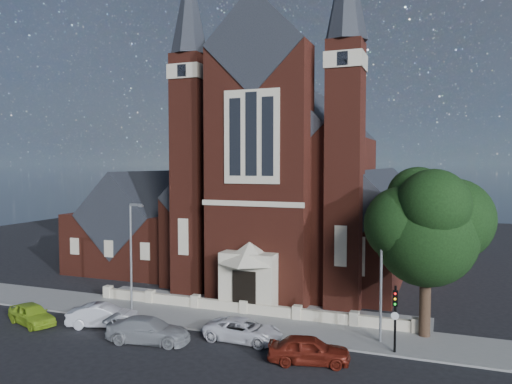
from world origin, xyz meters
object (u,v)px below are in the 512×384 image
(street_lamp_left, at_px, (132,251))
(car_silver_a, at_px, (103,316))
(street_lamp_right, at_px, (383,269))
(street_tree, at_px, (428,229))
(car_lime_van, at_px, (32,314))
(car_silver_b, at_px, (148,330))
(parish_hall, at_px, (145,230))
(car_dark_red, at_px, (309,350))
(traffic_signal, at_px, (395,310))
(church, at_px, (304,191))
(car_white_suv, at_px, (243,330))

(street_lamp_left, xyz_separation_m, car_silver_a, (0.06, -3.48, -3.83))
(street_lamp_right, bearing_deg, street_tree, 34.26)
(street_tree, height_order, car_lime_van, street_tree)
(car_lime_van, xyz_separation_m, car_silver_b, (9.35, -0.09, 0.03))
(parish_hall, xyz_separation_m, car_dark_red, (22.70, -18.57, -3.24))
(street_lamp_left, xyz_separation_m, car_silver_b, (4.55, -4.91, -3.84))
(traffic_signal, xyz_separation_m, car_dark_red, (-4.30, -3.00, -1.81))
(car_lime_van, height_order, car_silver_a, car_silver_a)
(street_lamp_left, relative_size, car_silver_b, 1.54)
(traffic_signal, xyz_separation_m, car_silver_b, (-14.36, -3.34, -1.82))
(parish_hall, xyz_separation_m, traffic_signal, (27.00, -15.57, -1.43))
(street_tree, bearing_deg, traffic_signal, -115.95)
(church, relative_size, parish_hall, 2.86)
(car_lime_van, bearing_deg, street_lamp_right, -58.43)
(street_lamp_right, relative_size, car_silver_a, 1.75)
(car_silver_b, height_order, car_dark_red, car_dark_red)
(car_silver_b, height_order, car_white_suv, car_silver_b)
(street_tree, distance_m, car_lime_van, 26.88)
(church, distance_m, street_lamp_right, 21.76)
(church, height_order, traffic_signal, church)
(street_lamp_right, height_order, car_lime_van, street_lamp_right)
(street_lamp_left, bearing_deg, street_lamp_right, 0.00)
(street_tree, bearing_deg, car_lime_van, -165.54)
(street_lamp_left, relative_size, traffic_signal, 2.02)
(traffic_signal, xyz_separation_m, car_lime_van, (-23.72, -3.25, -1.86))
(car_silver_a, height_order, car_silver_b, car_silver_a)
(street_lamp_left, relative_size, car_lime_van, 1.90)
(street_tree, bearing_deg, street_lamp_right, -145.74)
(car_silver_a, distance_m, car_dark_red, 14.60)
(street_lamp_left, relative_size, car_white_suv, 1.64)
(church, xyz_separation_m, car_white_suv, (2.02, -21.57, -7.50))
(traffic_signal, distance_m, car_white_suv, 9.24)
(car_silver_a, relative_size, car_silver_b, 0.89)
(street_tree, relative_size, street_lamp_right, 1.32)
(car_white_suv, bearing_deg, street_lamp_left, 76.75)
(church, xyz_separation_m, car_dark_red, (6.70, -23.51, -7.41))
(church, height_order, street_lamp_left, church)
(parish_hall, distance_m, car_silver_a, 19.56)
(car_silver_a, xyz_separation_m, car_dark_red, (14.56, -1.09, 0.01))
(street_tree, relative_size, traffic_signal, 2.67)
(car_lime_van, bearing_deg, street_tree, -55.90)
(car_silver_a, relative_size, car_white_suv, 0.94)
(car_dark_red, bearing_deg, car_silver_a, 73.11)
(street_tree, bearing_deg, parish_hall, 156.74)
(car_dark_red, bearing_deg, parish_hall, 38.10)
(street_lamp_right, height_order, car_silver_b, street_lamp_right)
(street_tree, height_order, car_silver_a, street_tree)
(car_dark_red, bearing_deg, street_tree, -55.80)
(car_lime_van, height_order, car_silver_b, car_silver_b)
(street_lamp_left, relative_size, street_lamp_right, 1.00)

